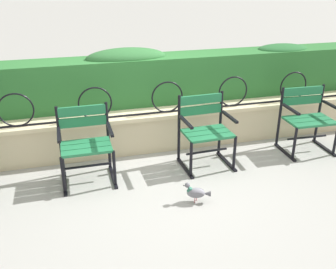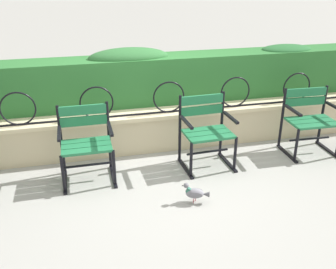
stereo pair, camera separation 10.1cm
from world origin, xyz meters
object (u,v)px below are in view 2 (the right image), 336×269
park_chair_centre_right (206,129)px  park_chair_rightmost (309,118)px  park_chair_centre_left (86,141)px  pigeon_near_chairs (195,193)px

park_chair_centre_right → park_chair_rightmost: size_ratio=1.04×
park_chair_centre_left → park_chair_centre_right: size_ratio=0.98×
park_chair_centre_left → park_chair_rightmost: 2.87m
park_chair_rightmost → pigeon_near_chairs: size_ratio=2.94×
pigeon_near_chairs → park_chair_rightmost: bearing=24.6°
park_chair_centre_right → park_chair_rightmost: 1.44m
park_chair_centre_left → park_chair_rightmost: (2.87, 0.03, -0.00)m
park_chair_centre_left → pigeon_near_chairs: park_chair_centre_left is taller
park_chair_centre_left → park_chair_centre_right: 1.43m
park_chair_centre_right → park_chair_rightmost: bearing=1.6°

